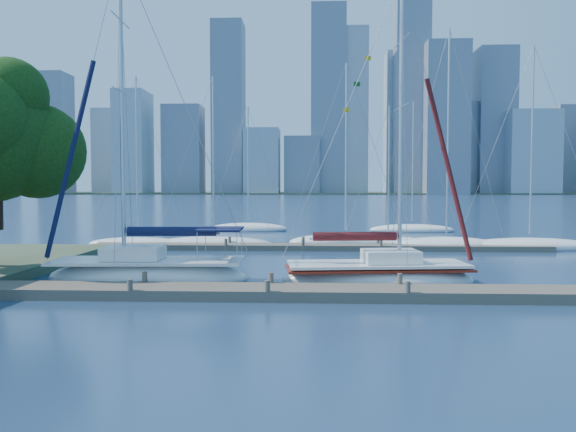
{
  "coord_description": "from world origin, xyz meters",
  "views": [
    {
      "loc": [
        1.62,
        -20.8,
        4.16
      ],
      "look_at": [
        0.53,
        4.0,
        2.86
      ],
      "focal_mm": 35.0,
      "sensor_mm": 36.0,
      "label": 1
    }
  ],
  "objects": [
    {
      "name": "near_dock",
      "position": [
        0.0,
        0.0,
        0.2
      ],
      "size": [
        26.0,
        2.0,
        0.4
      ],
      "primitive_type": "cube",
      "color": "#4F463A",
      "rests_on": "ground"
    },
    {
      "name": "bg_boat_1",
      "position": [
        -5.24,
        17.73,
        0.24
      ],
      "size": [
        8.43,
        3.26,
        12.04
      ],
      "rotation": [
        0.0,
        0.0,
        -0.14
      ],
      "color": "white",
      "rests_on": "ground"
    },
    {
      "name": "bg_boat_7",
      "position": [
        10.74,
        30.97,
        0.25
      ],
      "size": [
        8.03,
        4.15,
        12.29
      ],
      "rotation": [
        0.0,
        0.0,
        -0.27
      ],
      "color": "white",
      "rests_on": "ground"
    },
    {
      "name": "skyline",
      "position": [
        19.76,
        290.4,
        35.3
      ],
      "size": [
        501.78,
        51.31,
        119.73
      ],
      "color": "#8298A8",
      "rests_on": "ground"
    },
    {
      "name": "far_shore",
      "position": [
        0.0,
        320.0,
        0.0
      ],
      "size": [
        800.0,
        100.0,
        1.5
      ],
      "primitive_type": "cube",
      "color": "#38472D",
      "rests_on": "ground"
    },
    {
      "name": "bg_boat_0",
      "position": [
        -10.54,
        17.61,
        0.23
      ],
      "size": [
        7.21,
        2.93,
        12.05
      ],
      "rotation": [
        0.0,
        0.0,
        -0.15
      ],
      "color": "white",
      "rests_on": "ground"
    },
    {
      "name": "bg_boat_2",
      "position": [
        3.95,
        18.86,
        0.28
      ],
      "size": [
        8.05,
        2.52,
        13.15
      ],
      "rotation": [
        0.0,
        0.0,
        -0.01
      ],
      "color": "white",
      "rests_on": "ground"
    },
    {
      "name": "sailboat_maroon",
      "position": [
        4.37,
        2.82,
        1.07
      ],
      "size": [
        8.3,
        3.48,
        13.36
      ],
      "rotation": [
        0.0,
        0.0,
        0.11
      ],
      "color": "white",
      "rests_on": "ground"
    },
    {
      "name": "ground",
      "position": [
        0.0,
        0.0,
        0.0
      ],
      "size": [
        700.0,
        700.0,
        0.0
      ],
      "primitive_type": "plane",
      "color": "#162B48",
      "rests_on": "ground"
    },
    {
      "name": "far_dock",
      "position": [
        2.0,
        16.0,
        0.18
      ],
      "size": [
        30.0,
        1.8,
        0.36
      ],
      "primitive_type": "cube",
      "color": "#4F463A",
      "rests_on": "ground"
    },
    {
      "name": "bg_boat_5",
      "position": [
        16.0,
        16.88,
        0.27
      ],
      "size": [
        9.12,
        4.89,
        13.72
      ],
      "rotation": [
        0.0,
        0.0,
        -0.31
      ],
      "color": "white",
      "rests_on": "ground"
    },
    {
      "name": "bg_boat_4",
      "position": [
        10.59,
        17.08,
        0.3
      ],
      "size": [
        7.39,
        3.65,
        14.94
      ],
      "rotation": [
        0.0,
        0.0,
        -0.19
      ],
      "color": "white",
      "rests_on": "ground"
    },
    {
      "name": "bg_boat_6",
      "position": [
        -4.4,
        31.45,
        0.26
      ],
      "size": [
        7.71,
        4.73,
        11.96
      ],
      "rotation": [
        0.0,
        0.0,
        0.36
      ],
      "color": "white",
      "rests_on": "ground"
    },
    {
      "name": "sailboat_navy",
      "position": [
        -5.46,
        2.89,
        1.14
      ],
      "size": [
        8.81,
        3.2,
        14.63
      ],
      "rotation": [
        0.0,
        0.0,
        0.04
      ],
      "color": "white",
      "rests_on": "ground"
    },
    {
      "name": "bg_boat_3",
      "position": [
        6.93,
        18.79,
        0.22
      ],
      "size": [
        6.44,
        3.53,
        10.1
      ],
      "rotation": [
        0.0,
        0.0,
        -0.27
      ],
      "color": "white",
      "rests_on": "ground"
    }
  ]
}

